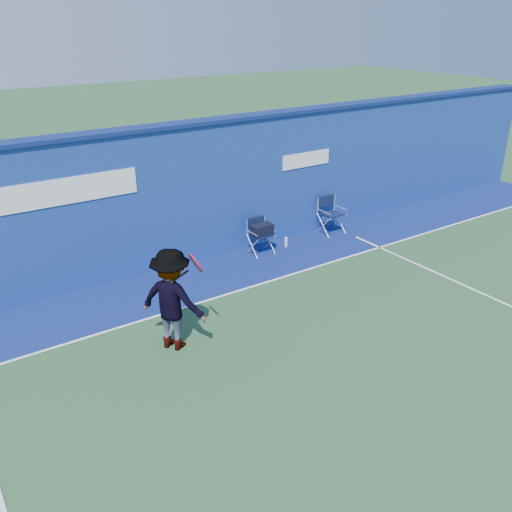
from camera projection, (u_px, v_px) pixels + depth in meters
ground at (322, 382)px, 8.23m from camera, size 80.00×80.00×0.00m
stadium_wall at (167, 197)px, 11.54m from camera, size 24.00×0.50×3.08m
out_of_bounds_strip at (195, 281)px, 11.34m from camera, size 24.00×1.80×0.01m
court_lines at (298, 362)px, 8.68m from camera, size 24.00×12.00×0.01m
directors_chair_left at (261, 239)px, 12.52m from camera, size 0.50×0.46×0.84m
directors_chair_right at (331, 222)px, 13.73m from camera, size 0.56×0.50×0.93m
water_bottle at (286, 242)px, 12.96m from camera, size 0.07×0.07×0.24m
tennis_player at (172, 299)px, 8.78m from camera, size 1.18×1.31×1.76m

